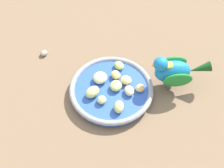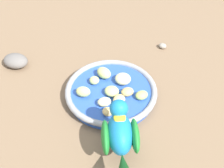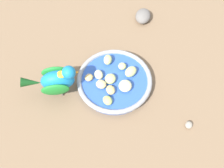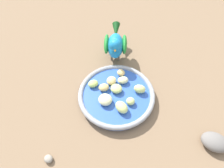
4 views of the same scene
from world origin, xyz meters
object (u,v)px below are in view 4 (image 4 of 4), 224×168
object	(u,v)px
feeding_bowl	(116,95)
rock_large	(215,142)
apple_piece_2	(104,87)
apple_piece_6	(140,89)
apple_piece_3	(116,89)
apple_piece_0	(123,80)
apple_piece_5	(105,100)
apple_piece_7	(93,84)
pebble_0	(48,159)
parrot	(115,44)
apple_piece_4	(122,107)
apple_piece_8	(131,101)
apple_piece_1	(121,73)
apple_piece_9	(111,81)

from	to	relation	value
feeding_bowl	rock_large	bearing A→B (deg)	-59.08
apple_piece_2	apple_piece_6	world-z (taller)	apple_piece_6
apple_piece_3	apple_piece_6	size ratio (longest dim) A/B	1.01
apple_piece_0	apple_piece_3	bearing A→B (deg)	-151.51
apple_piece_0	apple_piece_5	size ratio (longest dim) A/B	0.81
apple_piece_0	feeding_bowl	bearing A→B (deg)	-143.44
apple_piece_7	pebble_0	bearing A→B (deg)	-144.12
parrot	rock_large	distance (m)	0.40
apple_piece_7	feeding_bowl	bearing A→B (deg)	-53.38
apple_piece_4	apple_piece_8	size ratio (longest dim) A/B	1.65
apple_piece_1	apple_piece_5	xyz separation A→B (m)	(-0.09, -0.06, 0.00)
apple_piece_3	pebble_0	world-z (taller)	apple_piece_3
apple_piece_3	apple_piece_4	bearing A→B (deg)	-107.17
apple_piece_1	apple_piece_9	world-z (taller)	apple_piece_9
apple_piece_2	apple_piece_7	world-z (taller)	same
apple_piece_9	apple_piece_1	bearing A→B (deg)	18.48
apple_piece_7	parrot	xyz separation A→B (m)	(0.12, 0.08, 0.04)
apple_piece_8	pebble_0	xyz separation A→B (m)	(-0.25, -0.03, -0.02)
apple_piece_1	apple_piece_0	bearing A→B (deg)	-109.38
apple_piece_8	pebble_0	bearing A→B (deg)	-173.12
apple_piece_8	parrot	bearing A→B (deg)	72.74
feeding_bowl	apple_piece_5	world-z (taller)	apple_piece_5
apple_piece_5	rock_large	distance (m)	0.30
apple_piece_7	apple_piece_9	size ratio (longest dim) A/B	1.01
apple_piece_1	rock_large	distance (m)	0.31
apple_piece_4	apple_piece_5	world-z (taller)	apple_piece_4
apple_piece_9	pebble_0	distance (m)	0.27
apple_piece_6	apple_piece_7	distance (m)	0.14
feeding_bowl	apple_piece_6	bearing A→B (deg)	-21.80
feeding_bowl	apple_piece_7	world-z (taller)	apple_piece_7
apple_piece_4	apple_piece_5	size ratio (longest dim) A/B	1.02
apple_piece_5	parrot	xyz separation A→B (m)	(0.12, 0.15, 0.03)
apple_piece_2	rock_large	distance (m)	0.32
apple_piece_1	apple_piece_8	distance (m)	0.11
feeding_bowl	apple_piece_7	xyz separation A→B (m)	(-0.05, 0.06, 0.02)
feeding_bowl	rock_large	xyz separation A→B (m)	(0.15, -0.24, 0.00)
pebble_0	feeding_bowl	bearing A→B (deg)	17.90
apple_piece_2	parrot	distance (m)	0.15
apple_piece_1	apple_piece_2	distance (m)	0.08
apple_piece_9	rock_large	size ratio (longest dim) A/B	0.45
apple_piece_0	pebble_0	distance (m)	0.29
apple_piece_7	apple_piece_8	world-z (taller)	same
apple_piece_8	rock_large	bearing A→B (deg)	-57.46
apple_piece_5	apple_piece_6	world-z (taller)	apple_piece_6
apple_piece_4	parrot	bearing A→B (deg)	64.92
apple_piece_2	apple_piece_9	size ratio (longest dim) A/B	1.00
apple_piece_2	apple_piece_4	world-z (taller)	apple_piece_4
apple_piece_0	apple_piece_9	distance (m)	0.03
apple_piece_3	rock_large	bearing A→B (deg)	-61.17
feeding_bowl	apple_piece_5	bearing A→B (deg)	-169.70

